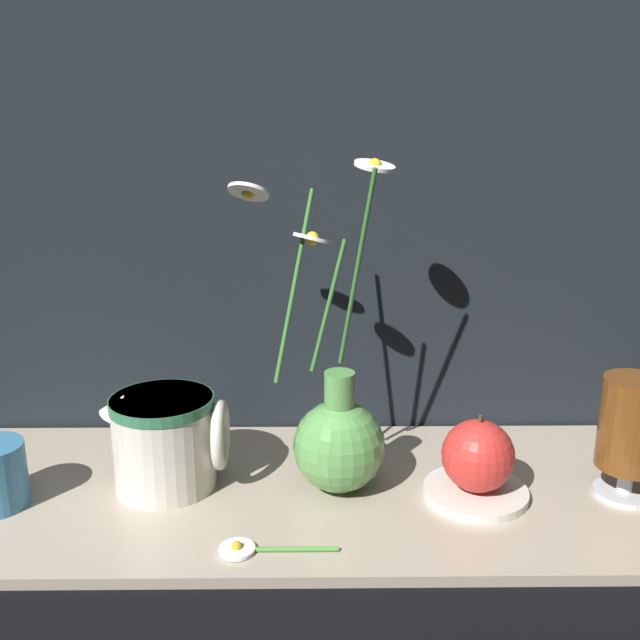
{
  "coord_description": "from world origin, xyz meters",
  "views": [
    {
      "loc": [
        0.0,
        -0.73,
        0.43
      ],
      "look_at": [
        0.01,
        0.0,
        0.21
      ],
      "focal_mm": 40.0,
      "sensor_mm": 36.0,
      "label": 1
    }
  ],
  "objects_px": {
    "vase_with_flowers": "(337,436)",
    "tea_glass": "(631,428)",
    "ceramic_pitcher": "(165,437)",
    "orange_fruit": "(477,456)"
  },
  "relations": [
    {
      "from": "vase_with_flowers",
      "to": "orange_fruit",
      "type": "bearing_deg",
      "value": -7.67
    },
    {
      "from": "ceramic_pitcher",
      "to": "tea_glass",
      "type": "bearing_deg",
      "value": -3.1
    },
    {
      "from": "tea_glass",
      "to": "ceramic_pitcher",
      "type": "bearing_deg",
      "value": 176.9
    },
    {
      "from": "ceramic_pitcher",
      "to": "orange_fruit",
      "type": "distance_m",
      "value": 0.35
    },
    {
      "from": "tea_glass",
      "to": "orange_fruit",
      "type": "height_order",
      "value": "tea_glass"
    },
    {
      "from": "vase_with_flowers",
      "to": "tea_glass",
      "type": "xyz_separation_m",
      "value": [
        0.32,
        -0.02,
        0.02
      ]
    },
    {
      "from": "vase_with_flowers",
      "to": "tea_glass",
      "type": "relative_size",
      "value": 2.65
    },
    {
      "from": "tea_glass",
      "to": "orange_fruit",
      "type": "relative_size",
      "value": 1.57
    },
    {
      "from": "vase_with_flowers",
      "to": "orange_fruit",
      "type": "height_order",
      "value": "vase_with_flowers"
    },
    {
      "from": "vase_with_flowers",
      "to": "ceramic_pitcher",
      "type": "relative_size",
      "value": 2.61
    }
  ]
}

